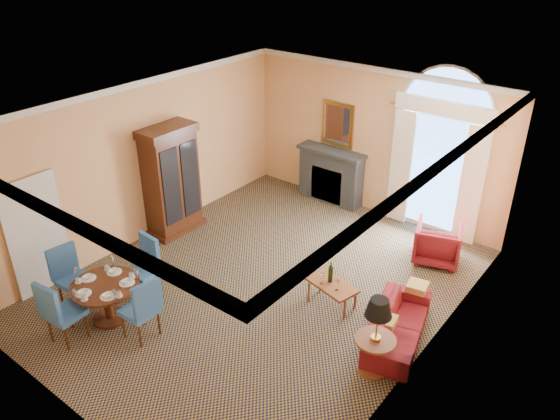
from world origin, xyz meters
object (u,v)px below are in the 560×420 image
Objects in this scene: side_table at (377,327)px; sofa at (398,324)px; armchair at (438,243)px; dining_table at (106,293)px; armoire at (171,182)px; coffee_table at (332,285)px.

sofa is at bearing 93.41° from side_table.
side_table reaches higher than armchair.
armoire is at bearing 117.05° from dining_table.
armchair is 3.37m from side_table.
armoire is 1.83× the size of side_table.
dining_table is 4.62m from sofa.
dining_table reaches higher than sofa.
side_table is (1.32, -0.92, 0.39)m from coffee_table.
coffee_table is 1.65m from side_table.
armoire is 2.07× the size of dining_table.
dining_table is (1.37, -2.69, -0.57)m from armoire.
dining_table is 0.89× the size of side_table.
armchair is 2.53m from coffee_table.
dining_table is at bearing 107.54° from sofa.
coffee_table is 0.75× the size of side_table.
armchair is at bearing -4.54° from sofa.
dining_table is 1.18× the size of coffee_table.
armchair is at bearing 24.96° from armoire.
side_table is at bearing 22.34° from dining_table.
armoire reaches higher than dining_table.
coffee_table is at bearing 71.85° from sofa.
dining_table is 4.28m from side_table.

